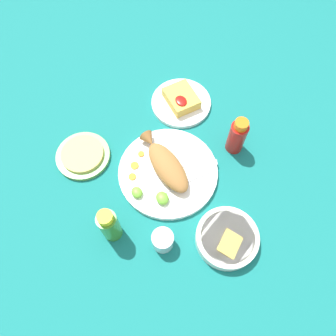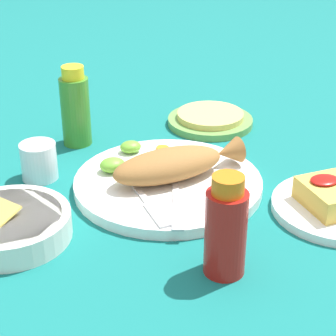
{
  "view_description": "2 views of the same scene",
  "coord_description": "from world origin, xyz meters",
  "px_view_note": "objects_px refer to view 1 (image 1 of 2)",
  "views": [
    {
      "loc": [
        0.39,
        -0.2,
        0.94
      ],
      "look_at": [
        0.0,
        0.0,
        0.04
      ],
      "focal_mm": 35.0,
      "sensor_mm": 36.0,
      "label": 1
    },
    {
      "loc": [
        0.32,
        0.82,
        0.5
      ],
      "look_at": [
        0.0,
        0.0,
        0.04
      ],
      "focal_mm": 65.0,
      "sensor_mm": 36.0,
      "label": 2
    }
  ],
  "objects_px": {
    "fried_fish": "(166,164)",
    "hot_sauce_bottle_red": "(237,136)",
    "guacamole_bowl": "(227,238)",
    "salt_cup": "(163,241)",
    "fork_near": "(192,164)",
    "hot_sauce_bottle_green": "(109,225)",
    "main_plate": "(168,172)",
    "side_plate_fries": "(181,103)",
    "tortilla_plate": "(83,156)",
    "fork_far": "(193,178)"
  },
  "relations": [
    {
      "from": "side_plate_fries",
      "to": "tortilla_plate",
      "type": "height_order",
      "value": "same"
    },
    {
      "from": "main_plate",
      "to": "fork_far",
      "type": "xyz_separation_m",
      "value": [
        0.06,
        0.06,
        0.01
      ]
    },
    {
      "from": "main_plate",
      "to": "hot_sauce_bottle_green",
      "type": "bearing_deg",
      "value": -67.09
    },
    {
      "from": "hot_sauce_bottle_green",
      "to": "tortilla_plate",
      "type": "xyz_separation_m",
      "value": [
        -0.27,
        0.01,
        -0.06
      ]
    },
    {
      "from": "fried_fish",
      "to": "fork_far",
      "type": "bearing_deg",
      "value": 35.12
    },
    {
      "from": "main_plate",
      "to": "fried_fish",
      "type": "distance_m",
      "value": 0.04
    },
    {
      "from": "fried_fish",
      "to": "tortilla_plate",
      "type": "height_order",
      "value": "fried_fish"
    },
    {
      "from": "fried_fish",
      "to": "fork_near",
      "type": "distance_m",
      "value": 0.09
    },
    {
      "from": "fried_fish",
      "to": "guacamole_bowl",
      "type": "xyz_separation_m",
      "value": [
        0.28,
        0.05,
        -0.02
      ]
    },
    {
      "from": "fried_fish",
      "to": "fork_near",
      "type": "bearing_deg",
      "value": 66.32
    },
    {
      "from": "salt_cup",
      "to": "hot_sauce_bottle_red",
      "type": "bearing_deg",
      "value": 116.9
    },
    {
      "from": "fried_fish",
      "to": "tortilla_plate",
      "type": "xyz_separation_m",
      "value": [
        -0.17,
        -0.22,
        -0.04
      ]
    },
    {
      "from": "guacamole_bowl",
      "to": "tortilla_plate",
      "type": "distance_m",
      "value": 0.52
    },
    {
      "from": "fork_near",
      "to": "fork_far",
      "type": "height_order",
      "value": "same"
    },
    {
      "from": "hot_sauce_bottle_green",
      "to": "tortilla_plate",
      "type": "height_order",
      "value": "hot_sauce_bottle_green"
    },
    {
      "from": "guacamole_bowl",
      "to": "main_plate",
      "type": "bearing_deg",
      "value": -169.01
    },
    {
      "from": "main_plate",
      "to": "side_plate_fries",
      "type": "distance_m",
      "value": 0.27
    },
    {
      "from": "hot_sauce_bottle_red",
      "to": "guacamole_bowl",
      "type": "distance_m",
      "value": 0.32
    },
    {
      "from": "side_plate_fries",
      "to": "fried_fish",
      "type": "bearing_deg",
      "value": -38.44
    },
    {
      "from": "tortilla_plate",
      "to": "fried_fish",
      "type": "bearing_deg",
      "value": 52.42
    },
    {
      "from": "guacamole_bowl",
      "to": "hot_sauce_bottle_green",
      "type": "bearing_deg",
      "value": -121.04
    },
    {
      "from": "hot_sauce_bottle_red",
      "to": "side_plate_fries",
      "type": "height_order",
      "value": "hot_sauce_bottle_red"
    },
    {
      "from": "salt_cup",
      "to": "guacamole_bowl",
      "type": "height_order",
      "value": "salt_cup"
    },
    {
      "from": "fried_fish",
      "to": "hot_sauce_bottle_green",
      "type": "xyz_separation_m",
      "value": [
        0.11,
        -0.23,
        0.03
      ]
    },
    {
      "from": "main_plate",
      "to": "hot_sauce_bottle_red",
      "type": "xyz_separation_m",
      "value": [
        0.01,
        0.24,
        0.06
      ]
    },
    {
      "from": "fork_far",
      "to": "fork_near",
      "type": "bearing_deg",
      "value": 63.48
    },
    {
      "from": "main_plate",
      "to": "fried_fish",
      "type": "bearing_deg",
      "value": -175.31
    },
    {
      "from": "main_plate",
      "to": "tortilla_plate",
      "type": "distance_m",
      "value": 0.28
    },
    {
      "from": "hot_sauce_bottle_red",
      "to": "fork_near",
      "type": "bearing_deg",
      "value": -88.94
    },
    {
      "from": "side_plate_fries",
      "to": "tortilla_plate",
      "type": "bearing_deg",
      "value": -83.66
    },
    {
      "from": "side_plate_fries",
      "to": "main_plate",
      "type": "bearing_deg",
      "value": -36.79
    },
    {
      "from": "fork_far",
      "to": "hot_sauce_bottle_red",
      "type": "distance_m",
      "value": 0.19
    },
    {
      "from": "main_plate",
      "to": "fork_far",
      "type": "height_order",
      "value": "fork_far"
    },
    {
      "from": "fork_near",
      "to": "hot_sauce_bottle_green",
      "type": "height_order",
      "value": "hot_sauce_bottle_green"
    },
    {
      "from": "hot_sauce_bottle_green",
      "to": "fork_near",
      "type": "bearing_deg",
      "value": 104.82
    },
    {
      "from": "hot_sauce_bottle_red",
      "to": "hot_sauce_bottle_green",
      "type": "bearing_deg",
      "value": -79.75
    },
    {
      "from": "hot_sauce_bottle_red",
      "to": "guacamole_bowl",
      "type": "bearing_deg",
      "value": -36.17
    },
    {
      "from": "salt_cup",
      "to": "fried_fish",
      "type": "bearing_deg",
      "value": 150.71
    },
    {
      "from": "fork_far",
      "to": "fried_fish",
      "type": "bearing_deg",
      "value": 128.84
    },
    {
      "from": "fried_fish",
      "to": "salt_cup",
      "type": "height_order",
      "value": "fried_fish"
    },
    {
      "from": "fork_far",
      "to": "side_plate_fries",
      "type": "bearing_deg",
      "value": 67.95
    },
    {
      "from": "side_plate_fries",
      "to": "tortilla_plate",
      "type": "xyz_separation_m",
      "value": [
        0.04,
        -0.38,
        0.0
      ]
    },
    {
      "from": "main_plate",
      "to": "tortilla_plate",
      "type": "xyz_separation_m",
      "value": [
        -0.18,
        -0.22,
        -0.0
      ]
    },
    {
      "from": "guacamole_bowl",
      "to": "salt_cup",
      "type": "bearing_deg",
      "value": -114.28
    },
    {
      "from": "hot_sauce_bottle_red",
      "to": "side_plate_fries",
      "type": "xyz_separation_m",
      "value": [
        -0.23,
        -0.07,
        -0.06
      ]
    },
    {
      "from": "guacamole_bowl",
      "to": "hot_sauce_bottle_red",
      "type": "bearing_deg",
      "value": 143.83
    },
    {
      "from": "main_plate",
      "to": "fried_fish",
      "type": "xyz_separation_m",
      "value": [
        -0.01,
        -0.0,
        0.03
      ]
    },
    {
      "from": "fried_fish",
      "to": "hot_sauce_bottle_red",
      "type": "height_order",
      "value": "hot_sauce_bottle_red"
    },
    {
      "from": "fork_far",
      "to": "salt_cup",
      "type": "relative_size",
      "value": 2.91
    },
    {
      "from": "fried_fish",
      "to": "tortilla_plate",
      "type": "distance_m",
      "value": 0.27
    }
  ]
}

